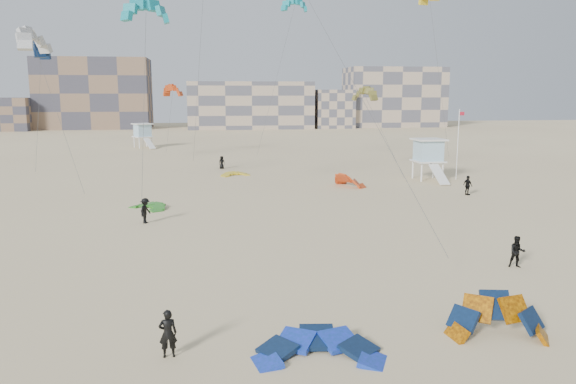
{
  "coord_description": "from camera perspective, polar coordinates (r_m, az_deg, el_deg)",
  "views": [
    {
      "loc": [
        -0.96,
        -19.54,
        9.03
      ],
      "look_at": [
        2.66,
        6.0,
        4.49
      ],
      "focal_mm": 35.0,
      "sensor_mm": 36.0,
      "label": 1
    }
  ],
  "objects": [
    {
      "name": "ground",
      "position": [
        21.55,
        -4.93,
        -14.83
      ],
      "size": [
        320.0,
        320.0,
        0.0
      ],
      "primitive_type": "plane",
      "color": "beige",
      "rests_on": "ground"
    },
    {
      "name": "kite_ground_blue",
      "position": [
        20.37,
        3.14,
        -16.34
      ],
      "size": [
        4.73,
        4.94,
        2.12
      ],
      "primitive_type": null,
      "rotation": [
        0.24,
        0.0,
        -0.12
      ],
      "color": "#2031E9",
      "rests_on": "ground"
    },
    {
      "name": "kite_ground_orange",
      "position": [
        23.2,
        20.48,
        -13.59
      ],
      "size": [
        4.38,
        4.31,
        3.7
      ],
      "primitive_type": null,
      "rotation": [
        0.95,
        0.0,
        -0.2
      ],
      "color": "orange",
      "rests_on": "ground"
    },
    {
      "name": "kite_ground_green",
      "position": [
        45.98,
        -13.93,
        -1.64
      ],
      "size": [
        4.42,
        4.42,
        1.2
      ],
      "primitive_type": null,
      "rotation": [
        0.17,
        0.0,
        -0.8
      ],
      "color": "green",
      "rests_on": "ground"
    },
    {
      "name": "kite_ground_red_far",
      "position": [
        55.69,
        6.25,
        0.59
      ],
      "size": [
        4.97,
        4.93,
        3.72
      ],
      "primitive_type": null,
      "rotation": [
        0.77,
        0.0,
        2.03
      ],
      "color": "#E24414",
      "rests_on": "ground"
    },
    {
      "name": "kite_ground_yellow",
      "position": [
        62.89,
        -5.4,
        1.68
      ],
      "size": [
        3.81,
        3.92,
        1.12
      ],
      "primitive_type": null,
      "rotation": [
        0.16,
        0.0,
        0.32
      ],
      "color": "gold",
      "rests_on": "ground"
    },
    {
      "name": "kitesurfer_main",
      "position": [
        20.39,
        -12.11,
        -13.87
      ],
      "size": [
        0.66,
        0.47,
        1.73
      ],
      "primitive_type": "imported",
      "rotation": [
        0.0,
        0.0,
        3.23
      ],
      "color": "black",
      "rests_on": "ground"
    },
    {
      "name": "kitesurfer_b",
      "position": [
        31.9,
        22.25,
        -5.65
      ],
      "size": [
        0.97,
        0.86,
        1.69
      ],
      "primitive_type": "imported",
      "rotation": [
        0.0,
        0.0,
        -0.31
      ],
      "color": "black",
      "rests_on": "ground"
    },
    {
      "name": "kitesurfer_c",
      "position": [
        40.71,
        -14.29,
        -1.85
      ],
      "size": [
        1.06,
        1.33,
        1.8
      ],
      "primitive_type": "imported",
      "rotation": [
        0.0,
        0.0,
        1.18
      ],
      "color": "black",
      "rests_on": "ground"
    },
    {
      "name": "kitesurfer_d",
      "position": [
        52.9,
        17.8,
        0.64
      ],
      "size": [
        0.74,
        1.12,
        1.76
      ],
      "primitive_type": "imported",
      "rotation": [
        0.0,
        0.0,
        1.9
      ],
      "color": "black",
      "rests_on": "ground"
    },
    {
      "name": "kitesurfer_e",
      "position": [
        68.63,
        -6.75,
        3.0
      ],
      "size": [
        0.87,
        0.7,
        1.55
      ],
      "primitive_type": "imported",
      "rotation": [
        0.0,
        0.0,
        0.31
      ],
      "color": "black",
      "rests_on": "ground"
    },
    {
      "name": "kitesurfer_f",
      "position": [
        73.76,
        14.3,
        3.32
      ],
      "size": [
        0.67,
        1.66,
        1.74
      ],
      "primitive_type": "imported",
      "rotation": [
        0.0,
        0.0,
        -1.47
      ],
      "color": "black",
      "rests_on": "ground"
    },
    {
      "name": "kite_fly_teal_a",
      "position": [
        44.63,
        -14.23,
        17.24
      ],
      "size": [
        4.44,
        7.02,
        15.16
      ],
      "rotation": [
        0.0,
        0.0,
        0.4
      ],
      "color": "#19A1AB",
      "rests_on": "ground"
    },
    {
      "name": "kite_fly_grey",
      "position": [
        52.01,
        -24.47,
        13.68
      ],
      "size": [
        6.35,
        5.59,
        13.8
      ],
      "rotation": [
        0.0,
        0.0,
        1.37
      ],
      "color": "silver",
      "rests_on": "ground"
    },
    {
      "name": "kite_fly_olive",
      "position": [
        63.1,
        7.8,
        9.72
      ],
      "size": [
        4.17,
        11.59,
        9.07
      ],
      "rotation": [
        0.0,
        0.0,
        -0.86
      ],
      "color": "olive",
      "rests_on": "ground"
    },
    {
      "name": "kite_fly_navy",
      "position": [
        70.64,
        -23.76,
        12.97
      ],
      "size": [
        4.38,
        9.47,
        14.15
      ],
      "rotation": [
        0.0,
        0.0,
        1.68
      ],
      "color": "#0B1F44",
      "rests_on": "ground"
    },
    {
      "name": "kite_fly_teal_b",
      "position": [
        77.08,
        0.68,
        18.39
      ],
      "size": [
        7.18,
        3.93,
        20.45
      ],
      "rotation": [
        0.0,
        0.0,
        0.2
      ],
      "color": "#19A1AB",
      "rests_on": "ground"
    },
    {
      "name": "kite_fly_red",
      "position": [
        82.26,
        -11.64,
        9.97
      ],
      "size": [
        4.58,
        5.13,
        9.61
      ],
      "rotation": [
        0.0,
        0.0,
        2.38
      ],
      "color": "#E24414",
      "rests_on": "ground"
    },
    {
      "name": "lifeguard_tower_near",
      "position": [
        61.17,
        14.05,
        3.23
      ],
      "size": [
        3.18,
        5.98,
        4.35
      ],
      "rotation": [
        0.0,
        0.0,
        0.03
      ],
      "color": "white",
      "rests_on": "ground"
    },
    {
      "name": "lifeguard_tower_far",
      "position": [
        97.98,
        -14.55,
        5.56
      ],
      "size": [
        3.92,
        6.12,
        4.08
      ],
      "rotation": [
        0.0,
        0.0,
        0.51
      ],
      "color": "white",
      "rests_on": "ground"
    },
    {
      "name": "flagpole",
      "position": [
        61.98,
        16.88,
        4.81
      ],
      "size": [
        0.6,
        0.09,
        7.42
      ],
      "color": "white",
      "rests_on": "ground"
    },
    {
      "name": "condo_west_b",
      "position": [
        156.26,
        -19.04,
        9.43
      ],
      "size": [
        28.0,
        14.0,
        18.0
      ],
      "primitive_type": "cube",
      "color": "#7A5F4A",
      "rests_on": "ground"
    },
    {
      "name": "condo_mid",
      "position": [
        149.97,
        -3.92,
        8.8
      ],
      "size": [
        32.0,
        16.0,
        12.0
      ],
      "primitive_type": "cube",
      "color": "tan",
      "rests_on": "ground"
    },
    {
      "name": "condo_east",
      "position": [
        159.88,
        10.67,
        9.44
      ],
      "size": [
        26.0,
        14.0,
        16.0
      ],
      "primitive_type": "cube",
      "color": "tan",
      "rests_on": "ground"
    },
    {
      "name": "condo_fill_left",
      "position": [
        155.56,
        -26.65,
        7.08
      ],
      "size": [
        12.0,
        10.0,
        8.0
      ],
      "primitive_type": "cube",
      "color": "#7A5F4A",
      "rests_on": "ground"
    },
    {
      "name": "condo_fill_right",
      "position": [
        151.23,
        4.58,
        8.42
      ],
      "size": [
        10.0,
        10.0,
        10.0
      ],
      "primitive_type": "cube",
      "color": "tan",
      "rests_on": "ground"
    }
  ]
}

